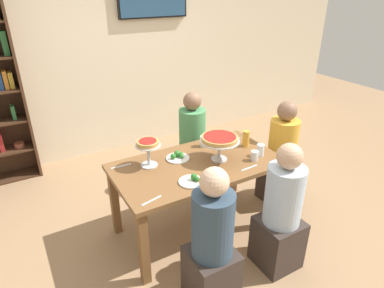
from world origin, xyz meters
name	(u,v)px	position (x,y,z in m)	size (l,w,h in m)	color
ground_plane	(197,228)	(0.00, 0.00, 0.00)	(12.00, 12.00, 0.00)	#9E7A56
rear_partition	(113,50)	(0.00, 2.20, 1.40)	(8.00, 0.12, 2.80)	beige
dining_table	(197,173)	(0.00, 0.00, 0.64)	(1.51, 0.83, 0.74)	brown
diner_head_east	(281,160)	(1.04, -0.01, 0.49)	(0.34, 0.34, 1.15)	#382D28
diner_far_right	(192,147)	(0.37, 0.73, 0.49)	(0.34, 0.34, 1.15)	#382D28
diner_near_right	(281,217)	(0.36, -0.73, 0.49)	(0.34, 0.34, 1.15)	#382D28
diner_near_left	(212,248)	(-0.32, -0.74, 0.49)	(0.34, 0.34, 1.15)	#382D28
deep_dish_pizza_stand	(220,140)	(0.21, -0.04, 0.94)	(0.36, 0.36, 0.24)	silver
personal_pizza_stand	(148,147)	(-0.40, 0.18, 0.93)	(0.22, 0.22, 0.25)	silver
salad_plate_near_diner	(178,157)	(-0.12, 0.16, 0.76)	(0.21, 0.21, 0.07)	white
salad_plate_far_diner	(192,180)	(-0.20, -0.25, 0.76)	(0.21, 0.21, 0.07)	white
beer_glass_amber_tall	(246,139)	(0.59, 0.06, 0.82)	(0.07, 0.07, 0.16)	gold
water_glass_clear_near	(204,141)	(0.23, 0.27, 0.79)	(0.08, 0.08, 0.11)	white
water_glass_clear_far	(260,150)	(0.58, -0.17, 0.80)	(0.07, 0.07, 0.11)	white
water_glass_clear_spare	(255,156)	(0.48, -0.21, 0.79)	(0.07, 0.07, 0.09)	white
cutlery_fork_near	(121,166)	(-0.62, 0.29, 0.74)	(0.18, 0.02, 0.01)	silver
cutlery_knife_near	(249,168)	(0.35, -0.30, 0.74)	(0.18, 0.02, 0.01)	silver
cutlery_fork_far	(152,201)	(-0.59, -0.32, 0.74)	(0.18, 0.02, 0.01)	silver
cutlery_knife_far	(232,139)	(0.58, 0.26, 0.74)	(0.18, 0.02, 0.01)	silver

